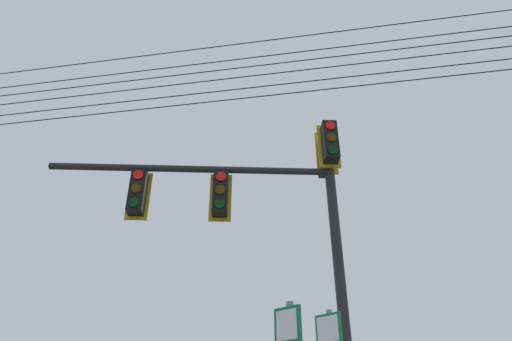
% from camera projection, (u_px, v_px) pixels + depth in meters
% --- Properties ---
extents(signal_mast_assembly, '(3.75, 5.10, 7.14)m').
position_uv_depth(signal_mast_assembly, '(274.00, 211.00, 8.47)').
color(signal_mast_assembly, black).
rests_on(signal_mast_assembly, ground).
extents(overhead_wire_span, '(20.21, 19.30, 1.99)m').
position_uv_depth(overhead_wire_span, '(373.00, 57.00, 10.30)').
color(overhead_wire_span, black).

